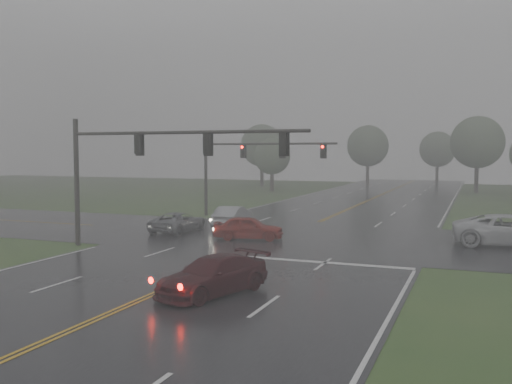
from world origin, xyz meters
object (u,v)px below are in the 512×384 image
at_px(sedan_maroon, 213,294).
at_px(pickup_white, 512,247).
at_px(sedan_silver, 233,228).
at_px(signal_gantry_far, 244,159).
at_px(sedan_red, 249,240).
at_px(signal_gantry_near, 142,157).
at_px(car_grey, 179,232).

bearing_deg(sedan_maroon, pickup_white, 74.46).
distance_m(sedan_silver, signal_gantry_far, 8.25).
distance_m(sedan_red, pickup_white, 15.27).
bearing_deg(sedan_maroon, signal_gantry_near, 155.50).
bearing_deg(car_grey, sedan_silver, -124.86).
xyz_separation_m(pickup_white, signal_gantry_far, (-19.92, 8.05, 4.80)).
relative_size(sedan_silver, car_grey, 0.98).
bearing_deg(signal_gantry_near, sedan_silver, 84.81).
height_order(sedan_red, signal_gantry_far, signal_gantry_far).
xyz_separation_m(sedan_maroon, car_grey, (-9.47, 14.35, 0.00)).
bearing_deg(sedan_red, sedan_maroon, -177.31).
height_order(sedan_silver, signal_gantry_near, signal_gantry_near).
distance_m(sedan_maroon, sedan_red, 13.49).
distance_m(signal_gantry_near, signal_gantry_far, 16.67).
xyz_separation_m(signal_gantry_near, signal_gantry_far, (-0.90, 16.64, -0.35)).
bearing_deg(car_grey, pickup_white, -173.20).
distance_m(sedan_maroon, sedan_silver, 19.02).
relative_size(sedan_maroon, signal_gantry_far, 0.43).
xyz_separation_m(pickup_white, signal_gantry_near, (-19.02, -8.60, 5.14)).
bearing_deg(car_grey, sedan_red, 167.99).
height_order(sedan_maroon, pickup_white, pickup_white).
bearing_deg(sedan_red, sedan_silver, 19.88).
relative_size(sedan_maroon, pickup_white, 0.76).
height_order(signal_gantry_near, signal_gantry_far, signal_gantry_near).
bearing_deg(car_grey, signal_gantry_near, 104.91).
bearing_deg(pickup_white, signal_gantry_far, 65.04).
relative_size(sedan_red, pickup_white, 0.66).
xyz_separation_m(sedan_red, signal_gantry_far, (-4.98, 11.21, 4.80)).
height_order(sedan_red, sedan_silver, sedan_silver).
height_order(car_grey, signal_gantry_near, signal_gantry_near).
bearing_deg(car_grey, sedan_maroon, 125.34).
height_order(sedan_red, pickup_white, pickup_white).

